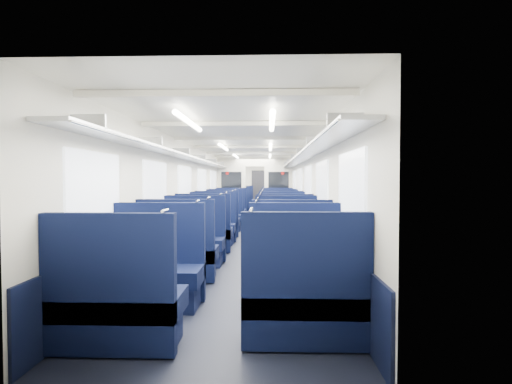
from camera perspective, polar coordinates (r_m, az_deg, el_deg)
The scene contains 41 objects.
floor at distance 11.84m, azimuth -0.64°, elevation -5.51°, with size 2.80×18.00×0.01m, color black.
ceiling at distance 11.78m, azimuth -0.64°, elevation 5.91°, with size 2.80×18.00×0.01m, color white.
wall_left at distance 11.89m, azimuth -7.40°, elevation 0.19°, with size 0.02×18.00×2.35m, color silver.
dado_left at distance 11.94m, azimuth -7.31°, elevation -3.77°, with size 0.03×17.90×0.70m, color black.
wall_right at distance 11.77m, azimuth 6.18°, elevation 0.18°, with size 0.02×18.00×2.35m, color silver.
dado_right at distance 11.82m, azimuth 6.10°, elevation -3.82°, with size 0.03×17.90×0.70m, color black.
wall_far at distance 20.74m, azimuth 0.42°, elevation 0.85°, with size 2.80×0.02×2.35m, color silver.
luggage_rack_left at distance 11.87m, azimuth -6.52°, elevation 4.04°, with size 0.36×17.40×0.18m.
luggage_rack_right at distance 11.77m, azimuth 5.28°, elevation 4.07°, with size 0.36×17.40×0.18m.
windows at distance 11.29m, azimuth -0.74°, elevation 1.37°, with size 2.78×15.60×0.75m.
ceiling_fittings at distance 11.51m, azimuth -0.70°, elevation 5.70°, with size 2.70×16.06×0.11m.
end_door at distance 20.69m, azimuth 0.42°, elevation 0.36°, with size 0.75×0.06×2.00m, color black.
bulkhead at distance 14.67m, azimuth -0.15°, elevation 0.72°, with size 2.80×0.10×2.35m.
seat_0 at distance 3.81m, azimuth -19.50°, elevation -15.26°, with size 1.12×0.62×1.25m.
seat_1 at distance 3.73m, azimuth 7.02°, elevation -15.54°, with size 1.12×0.62×1.25m.
seat_2 at distance 4.91m, azimuth -14.28°, elevation -11.35°, with size 1.12×0.62×1.25m.
seat_3 at distance 4.77m, azimuth 5.81°, elevation -11.68°, with size 1.12×0.62×1.25m.
seat_4 at distance 6.02m, azimuth -11.15°, elevation -8.89°, with size 1.12×0.62×1.25m.
seat_5 at distance 5.79m, azimuth 5.08°, elevation -9.30°, with size 1.12×0.62×1.25m.
seat_6 at distance 7.11m, azimuth -9.08°, elevation -7.24°, with size 1.12×0.62×1.25m.
seat_7 at distance 7.01m, azimuth 4.50°, elevation -7.35°, with size 1.12×0.62×1.25m.
seat_8 at distance 8.30m, azimuth -7.48°, elevation -5.94°, with size 1.12×0.62×1.25m.
seat_9 at distance 8.07m, azimuth 4.14°, elevation -6.15°, with size 1.12×0.62×1.25m.
seat_10 at distance 9.34m, azimuth -6.43°, elevation -5.09°, with size 1.12×0.62×1.25m.
seat_11 at distance 9.32m, azimuth 3.82°, elevation -5.09°, with size 1.12×0.62×1.25m.
seat_12 at distance 10.41m, azimuth -5.57°, elevation -4.38°, with size 1.12×0.62×1.25m.
seat_13 at distance 10.33m, azimuth 3.62°, elevation -4.42°, with size 1.12×0.62×1.25m.
seat_14 at distance 11.76m, azimuth -4.72°, elevation -3.68°, with size 1.12×0.62×1.25m.
seat_15 at distance 11.52m, azimuth 3.44°, elevation -3.79°, with size 1.12×0.62×1.25m.
seat_16 at distance 12.80m, azimuth -4.18°, elevation -3.23°, with size 1.12×0.62×1.25m.
seat_17 at distance 12.75m, azimuth 3.28°, elevation -3.25°, with size 1.12×0.62×1.25m.
seat_18 at distance 13.88m, azimuth -3.71°, elevation -2.85°, with size 1.12×0.62×1.25m.
seat_19 at distance 13.97m, azimuth 3.15°, elevation -2.82°, with size 1.12×0.62×1.25m.
seat_20 at distance 15.94m, azimuth -2.99°, elevation -2.26°, with size 1.12×0.62×1.25m.
seat_21 at distance 15.79m, azimuth 3.00°, elevation -2.30°, with size 1.12×0.62×1.25m.
seat_22 at distance 17.13m, azimuth -2.66°, elevation -1.98°, with size 1.12×0.62×1.25m.
seat_23 at distance 17.16m, azimuth 2.90°, elevation -1.97°, with size 1.12×0.62×1.25m.
seat_24 at distance 18.23m, azimuth -2.38°, elevation -1.75°, with size 1.12×0.62×1.25m.
seat_25 at distance 18.20m, azimuth 2.84°, elevation -1.76°, with size 1.12×0.62×1.25m.
seat_26 at distance 19.47m, azimuth -2.12°, elevation -1.53°, with size 1.12×0.62×1.25m.
seat_27 at distance 19.43m, azimuth 2.77°, elevation -1.54°, with size 1.12×0.62×1.25m.
Camera 1 is at (0.50, -11.73, 1.49)m, focal length 27.72 mm.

